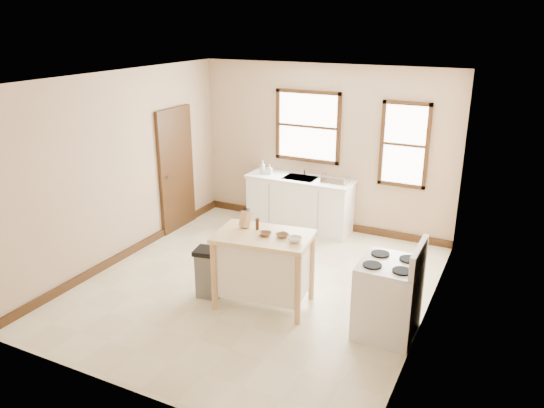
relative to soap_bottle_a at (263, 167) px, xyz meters
The scene contains 23 objects.
floor 2.57m from the soap_bottle_a, 65.19° to the right, with size 5.00×5.00×0.00m, color beige.
ceiling 2.94m from the soap_bottle_a, 65.19° to the right, with size 5.00×5.00×0.00m, color white.
wall_back 1.11m from the soap_bottle_a, 20.39° to the left, with size 4.50×0.04×2.80m, color tan.
wall_left 2.51m from the soap_bottle_a, 120.64° to the right, with size 0.04×5.00×2.80m, color tan.
wall_right 3.89m from the soap_bottle_a, 33.39° to the right, with size 0.04×5.00×2.80m, color tan.
window_main 1.05m from the soap_bottle_a, 26.79° to the left, with size 1.17×0.06×1.22m, color #371F0F, non-canonical shape.
window_side 2.43m from the soap_bottle_a, ahead, with size 0.77×0.06×1.37m, color #371F0F, non-canonical shape.
door_left 1.48m from the soap_bottle_a, 145.74° to the right, with size 0.06×0.90×2.10m, color #371F0F.
baseboard_back 1.43m from the soap_bottle_a, 18.84° to the left, with size 4.50×0.04×0.12m, color #371F0F.
baseboard_left 2.65m from the soap_bottle_a, 120.04° to the right, with size 0.04×5.00×0.12m, color #371F0F.
sink_counter 0.90m from the soap_bottle_a, ahead, with size 1.86×0.62×0.92m, color white, non-canonical shape.
faucet 0.73m from the soap_bottle_a, 19.76° to the left, with size 0.03×0.03×0.22m, color silver.
soap_bottle_a is the anchor object (origin of this frame).
soap_bottle_b 0.13m from the soap_bottle_a, 11.46° to the left, with size 0.08×0.08×0.18m, color #B2B2B2.
dish_rack 1.31m from the soap_bottle_a, ahead, with size 0.44×0.33×0.11m, color silver, non-canonical shape.
kitchen_island 2.91m from the soap_bottle_a, 62.55° to the right, with size 1.18×0.75×0.97m, color #FFE596, non-canonical shape.
knife_block 2.63m from the soap_bottle_a, 67.62° to the right, with size 0.10×0.10×0.20m, color tan, non-canonical shape.
pepper_grinder 2.70m from the soap_bottle_a, 64.21° to the right, with size 0.04×0.04×0.15m, color #3D1E10.
bowl_a 2.89m from the soap_bottle_a, 62.21° to the right, with size 0.16×0.16×0.04m, color brown.
bowl_b 2.95m from the soap_bottle_a, 58.14° to the right, with size 0.16×0.16×0.04m, color brown.
bowl_c 3.11m from the soap_bottle_a, 55.71° to the right, with size 0.17×0.17×0.05m, color white.
trash_bin 2.82m from the soap_bottle_a, 77.76° to the right, with size 0.34×0.29×0.67m, color slate, non-canonical shape.
gas_stove 3.85m from the soap_bottle_a, 40.67° to the right, with size 0.72×0.73×1.16m, color white, non-canonical shape.
Camera 1 is at (3.10, -5.77, 3.49)m, focal length 35.00 mm.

